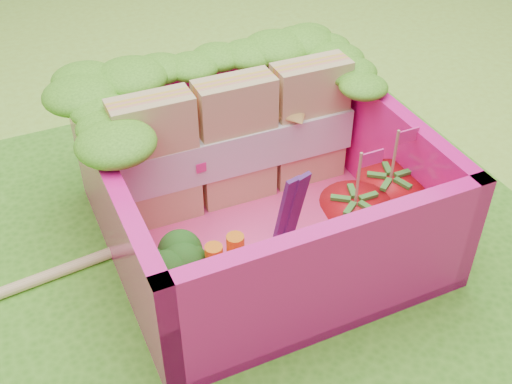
{
  "coord_description": "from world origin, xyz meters",
  "views": [
    {
      "loc": [
        -0.88,
        -1.95,
        2.0
      ],
      "look_at": [
        0.02,
        0.01,
        0.28
      ],
      "focal_mm": 45.0,
      "sensor_mm": 36.0,
      "label": 1
    }
  ],
  "objects": [
    {
      "name": "chopsticks",
      "position": [
        -0.88,
        0.13,
        0.05
      ],
      "size": [
        2.07,
        0.26,
        0.04
      ],
      "color": "#DBBA78",
      "rests_on": "placemat"
    },
    {
      "name": "purple_wedges",
      "position": [
        0.11,
        -0.14,
        0.27
      ],
      "size": [
        0.12,
        0.04,
        0.38
      ],
      "color": "#461C62",
      "rests_on": "bento_floor"
    },
    {
      "name": "carrot_sticks",
      "position": [
        -0.26,
        -0.31,
        0.22
      ],
      "size": [
        0.16,
        0.08,
        0.29
      ],
      "color": "orange",
      "rests_on": "bento_floor"
    },
    {
      "name": "strawberry_right",
      "position": [
        0.52,
        -0.24,
        0.23
      ],
      "size": [
        0.29,
        0.29,
        0.53
      ],
      "color": "red",
      "rests_on": "bento_floor"
    },
    {
      "name": "placemat",
      "position": [
        0.0,
        0.0,
        0.01
      ],
      "size": [
        2.6,
        2.6,
        0.03
      ],
      "primitive_type": "cube",
      "color": "#479722",
      "rests_on": "ground"
    },
    {
      "name": "broccoli",
      "position": [
        -0.41,
        -0.28,
        0.25
      ],
      "size": [
        0.33,
        0.33,
        0.25
      ],
      "color": "#5F9146",
      "rests_on": "bento_floor"
    },
    {
      "name": "bento_floor",
      "position": [
        0.03,
        0.01,
        0.06
      ],
      "size": [
        1.3,
        1.3,
        0.05
      ],
      "primitive_type": "cube",
      "color": "#FF418C",
      "rests_on": "placemat"
    },
    {
      "name": "bento_box",
      "position": [
        0.03,
        0.01,
        0.31
      ],
      "size": [
        1.3,
        1.3,
        0.55
      ],
      "color": "#F21488",
      "rests_on": "placemat"
    },
    {
      "name": "sandwich_stack",
      "position": [
        0.04,
        0.26,
        0.38
      ],
      "size": [
        1.11,
        0.19,
        0.61
      ],
      "color": "tan",
      "rests_on": "bento_floor"
    },
    {
      "name": "ground",
      "position": [
        0.0,
        0.0,
        0.0
      ],
      "size": [
        14.0,
        14.0,
        0.0
      ],
      "primitive_type": "plane",
      "color": "#9ACC39",
      "rests_on": "ground"
    },
    {
      "name": "lettuce_ruffle",
      "position": [
        0.03,
        0.5,
        0.64
      ],
      "size": [
        1.43,
        0.83,
        0.11
      ],
      "color": "#347C16",
      "rests_on": "bento_box"
    },
    {
      "name": "strawberry_left",
      "position": [
        0.3,
        -0.32,
        0.23
      ],
      "size": [
        0.29,
        0.29,
        0.53
      ],
      "color": "red",
      "rests_on": "bento_floor"
    },
    {
      "name": "snap_peas",
      "position": [
        0.38,
        -0.31,
        0.11
      ],
      "size": [
        0.61,
        0.3,
        0.05
      ],
      "color": "#68B839",
      "rests_on": "bento_floor"
    }
  ]
}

